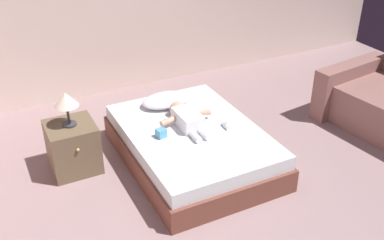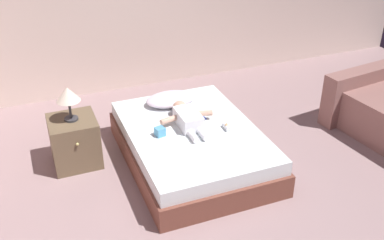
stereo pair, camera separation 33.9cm
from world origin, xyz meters
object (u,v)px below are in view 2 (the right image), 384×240
(bed, at_px, (192,145))
(lamp, at_px, (68,96))
(toy_block, at_px, (160,132))
(pillow, at_px, (171,99))
(baby_bottle, at_px, (226,127))
(toothbrush, at_px, (203,116))
(baby, at_px, (187,118))
(nightstand, at_px, (75,141))

(bed, relative_size, lamp, 5.19)
(lamp, bearing_deg, toy_block, -28.30)
(pillow, height_order, toy_block, pillow)
(toy_block, relative_size, baby_bottle, 0.82)
(pillow, relative_size, toothbrush, 3.60)
(lamp, relative_size, baby_bottle, 2.75)
(toothbrush, xyz_separation_m, toy_block, (-0.52, -0.20, 0.03))
(baby_bottle, bearing_deg, baby, 143.89)
(toothbrush, bearing_deg, baby_bottle, -70.44)
(baby_bottle, bearing_deg, bed, 158.03)
(lamp, xyz_separation_m, baby_bottle, (1.38, -0.53, -0.34))
(nightstand, height_order, toy_block, nightstand)
(bed, xyz_separation_m, baby_bottle, (0.31, -0.12, 0.21))
(baby, bearing_deg, pillow, 90.74)
(bed, height_order, baby_bottle, baby_bottle)
(toothbrush, relative_size, lamp, 0.44)
(nightstand, bearing_deg, baby_bottle, -20.90)
(baby, bearing_deg, nightstand, 164.45)
(nightstand, bearing_deg, lamp, 90.00)
(toy_block, xyz_separation_m, baby_bottle, (0.63, -0.12, -0.02))
(nightstand, xyz_separation_m, lamp, (-0.00, 0.00, 0.50))
(bed, distance_m, toothbrush, 0.34)
(lamp, bearing_deg, pillow, 9.29)
(pillow, height_order, lamp, lamp)
(toothbrush, height_order, lamp, lamp)
(bed, height_order, toothbrush, toothbrush)
(pillow, xyz_separation_m, toy_block, (-0.31, -0.58, -0.01))
(toy_block, bearing_deg, baby, 18.88)
(bed, distance_m, toy_block, 0.40)
(pillow, xyz_separation_m, nightstand, (-1.06, -0.17, -0.18))
(nightstand, xyz_separation_m, toy_block, (0.75, -0.40, 0.17))
(baby, distance_m, toothbrush, 0.23)
(toothbrush, xyz_separation_m, nightstand, (-1.27, 0.21, -0.13))
(pillow, xyz_separation_m, lamp, (-1.06, -0.17, 0.31))
(bed, distance_m, nightstand, 1.15)
(pillow, distance_m, baby_bottle, 0.77)
(nightstand, relative_size, baby_bottle, 3.96)
(pillow, relative_size, toy_block, 5.24)
(pillow, height_order, toothbrush, pillow)
(nightstand, bearing_deg, baby, -15.55)
(baby_bottle, bearing_deg, toothbrush, 109.56)
(lamp, distance_m, toy_block, 0.91)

